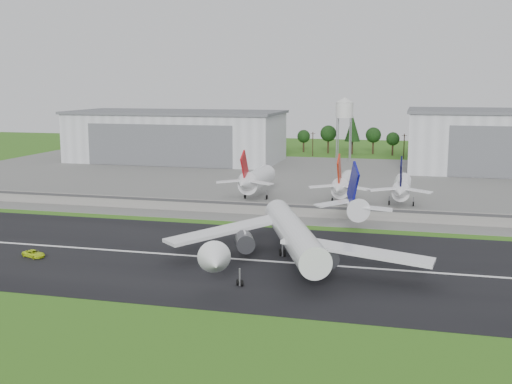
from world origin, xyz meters
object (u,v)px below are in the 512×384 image
(main_airliner, at_px, (292,240))
(ground_vehicle, at_px, (34,254))
(parked_jet_red_a, at_px, (255,180))
(parked_jet_navy, at_px, (402,187))
(parked_jet_red_b, at_px, (344,184))

(main_airliner, xyz_separation_m, ground_vehicle, (-52.99, -8.74, -4.06))
(main_airliner, bearing_deg, ground_vehicle, -11.41)
(parked_jet_red_a, height_order, parked_jet_navy, parked_jet_red_a)
(main_airliner, relative_size, parked_jet_red_a, 1.83)
(parked_jet_red_a, height_order, parked_jet_red_b, parked_jet_red_a)
(parked_jet_red_b, relative_size, parked_jet_navy, 1.00)
(parked_jet_red_b, bearing_deg, parked_jet_red_a, 179.89)
(ground_vehicle, relative_size, parked_jet_red_b, 0.17)
(parked_jet_red_a, xyz_separation_m, parked_jet_navy, (44.37, -0.08, -0.50))
(main_airliner, height_order, parked_jet_navy, main_airliner)
(main_airliner, distance_m, parked_jet_red_b, 67.00)
(main_airliner, distance_m, parked_jet_red_a, 71.54)
(ground_vehicle, xyz_separation_m, parked_jet_red_a, (27.94, 75.74, 5.53))
(main_airliner, relative_size, parked_jet_navy, 1.83)
(ground_vehicle, height_order, parked_jet_red_b, parked_jet_red_b)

